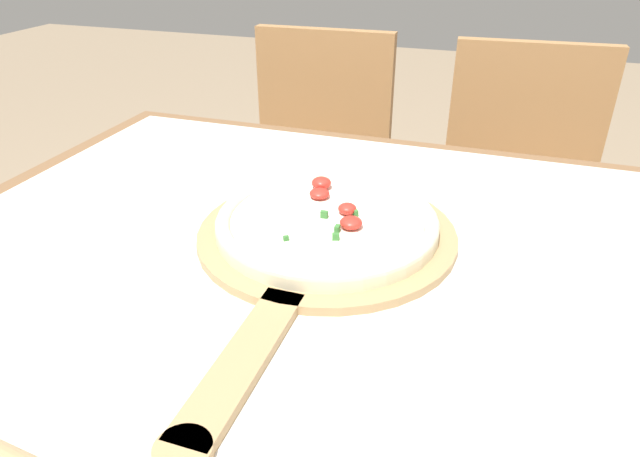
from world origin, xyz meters
The scene contains 6 objects.
dining_table centered at (0.00, 0.00, 0.63)m, with size 1.16×0.99×0.74m.
towel_cloth centered at (0.00, 0.00, 0.75)m, with size 1.08×0.91×0.00m.
pizza_peel centered at (-0.01, 0.04, 0.75)m, with size 0.35×0.58×0.01m.
pizza centered at (-0.01, 0.07, 0.77)m, with size 0.30×0.30×0.04m.
chair_left centered at (-0.28, 0.82, 0.50)m, with size 0.41×0.41×0.87m.
chair_right centered at (0.25, 0.82, 0.50)m, with size 0.42×0.42×0.87m.
Camera 1 is at (0.20, -0.57, 1.14)m, focal length 32.00 mm.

